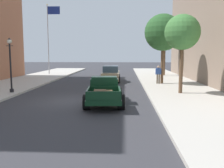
% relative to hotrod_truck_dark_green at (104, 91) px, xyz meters
% --- Properties ---
extents(ground_plane, '(140.00, 140.00, 0.00)m').
position_rel_hotrod_truck_dark_green_xyz_m(ground_plane, '(-1.74, 0.69, -0.75)').
color(ground_plane, '#333338').
extents(sidewalk_right, '(5.50, 64.00, 0.15)m').
position_rel_hotrod_truck_dark_green_xyz_m(sidewalk_right, '(5.51, 0.69, -0.68)').
color(sidewalk_right, '#B7B2A8').
rests_on(sidewalk_right, ground).
extents(hotrod_truck_dark_green, '(2.40, 5.02, 1.58)m').
position_rel_hotrod_truck_dark_green_xyz_m(hotrod_truck_dark_green, '(0.00, 0.00, 0.00)').
color(hotrod_truck_dark_green, black).
rests_on(hotrod_truck_dark_green, ground).
extents(car_background_tan, '(1.89, 4.31, 1.65)m').
position_rel_hotrod_truck_dark_green_xyz_m(car_background_tan, '(-0.27, 11.42, 0.01)').
color(car_background_tan, tan).
rests_on(car_background_tan, ground).
extents(pedestrian_sidewalk_right, '(0.53, 0.22, 1.65)m').
position_rel_hotrod_truck_dark_green_xyz_m(pedestrian_sidewalk_right, '(4.27, 8.81, 0.33)').
color(pedestrian_sidewalk_right, brown).
rests_on(pedestrian_sidewalk_right, sidewalk_right).
extents(street_lamp_near, '(0.50, 0.32, 3.85)m').
position_rel_hotrod_truck_dark_green_xyz_m(street_lamp_near, '(-6.90, 3.00, 1.63)').
color(street_lamp_near, black).
rests_on(street_lamp_near, sidewalk_left).
extents(flagpole, '(1.74, 0.16, 9.16)m').
position_rel_hotrod_truck_dark_green_xyz_m(flagpole, '(-8.75, 18.64, 5.02)').
color(flagpole, '#B2B2B7').
rests_on(flagpole, sidewalk_left).
extents(street_tree_nearest, '(2.43, 2.43, 5.42)m').
position_rel_hotrod_truck_dark_green_xyz_m(street_tree_nearest, '(5.09, 3.31, 3.56)').
color(street_tree_nearest, brown).
rests_on(street_tree_nearest, sidewalk_right).
extents(street_tree_second, '(3.34, 3.34, 6.34)m').
position_rel_hotrod_truck_dark_green_xyz_m(street_tree_second, '(4.62, 9.00, 4.04)').
color(street_tree_second, brown).
rests_on(street_tree_second, sidewalk_right).
extents(street_tree_third, '(3.29, 3.29, 6.41)m').
position_rel_hotrod_truck_dark_green_xyz_m(street_tree_third, '(6.19, 17.88, 4.14)').
color(street_tree_third, brown).
rests_on(street_tree_third, sidewalk_right).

